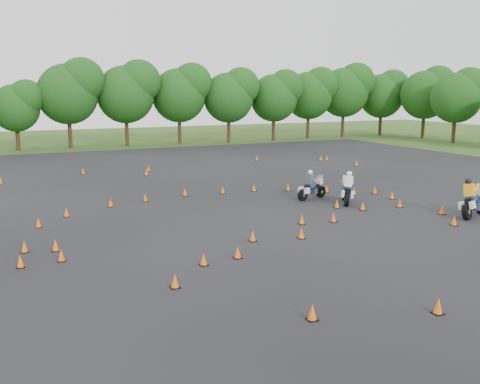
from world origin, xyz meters
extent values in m
plane|color=#2D5119|center=(0.00, 0.00, 0.00)|extent=(140.00, 140.00, 0.00)
plane|color=black|center=(0.00, 6.00, 0.01)|extent=(62.00, 62.00, 0.00)
cone|color=#F2620A|center=(-0.93, 9.91, 0.23)|extent=(0.26, 0.26, 0.45)
cone|color=#F2620A|center=(16.28, 20.28, 0.23)|extent=(0.26, 0.26, 0.45)
cone|color=#F2620A|center=(-10.69, -0.16, 0.23)|extent=(0.26, 0.26, 0.45)
cone|color=#F2620A|center=(-3.11, -2.48, 0.23)|extent=(0.26, 0.26, 0.45)
cone|color=#F2620A|center=(3.51, 9.46, 0.23)|extent=(0.26, 0.26, 0.45)
cone|color=#F2620A|center=(1.44, 9.65, 0.23)|extent=(0.26, 0.26, 0.45)
cone|color=#F2620A|center=(0.53, -1.15, 0.23)|extent=(0.26, 0.26, 0.45)
cone|color=#F2620A|center=(-5.64, 8.73, 0.23)|extent=(0.26, 0.26, 0.45)
cone|color=#F2620A|center=(3.47, 0.70, 0.23)|extent=(0.26, 0.26, 0.45)
cone|color=#F2620A|center=(8.26, -2.26, 0.23)|extent=(0.26, 0.26, 0.45)
cone|color=#F2620A|center=(9.95, 5.65, 0.23)|extent=(0.26, 0.26, 0.45)
cone|color=#F2620A|center=(-6.25, -4.44, 0.23)|extent=(0.26, 0.26, 0.45)
cone|color=#F2620A|center=(8.53, 5.85, 0.23)|extent=(0.26, 0.26, 0.45)
cone|color=#F2620A|center=(-8.15, 7.33, 0.23)|extent=(0.26, 0.26, 0.45)
cone|color=#F2620A|center=(9.78, 3.88, 0.23)|extent=(0.26, 0.26, 0.45)
cone|color=#F2620A|center=(-0.97, 18.61, 0.23)|extent=(0.26, 0.26, 0.45)
cone|color=#F2620A|center=(9.51, -0.29, 0.23)|extent=(0.26, 0.26, 0.45)
cone|color=#F2620A|center=(6.41, 2.25, 0.23)|extent=(0.26, 0.26, 0.45)
cone|color=#F2620A|center=(-3.55, -8.42, 0.23)|extent=(0.26, 0.26, 0.45)
cone|color=#F2620A|center=(9.61, 7.88, 0.23)|extent=(0.26, 0.26, 0.45)
cone|color=#F2620A|center=(16.54, 16.20, 0.23)|extent=(0.26, 0.26, 0.45)
cone|color=#F2620A|center=(-10.44, 1.74, 0.23)|extent=(0.26, 0.26, 0.45)
cone|color=#F2620A|center=(-9.61, 5.67, 0.23)|extent=(0.26, 0.26, 0.45)
cone|color=#F2620A|center=(5.57, 8.75, 0.23)|extent=(0.26, 0.26, 0.45)
cone|color=#F2620A|center=(-9.25, -0.02, 0.23)|extent=(0.26, 0.26, 0.45)
cone|color=#F2620A|center=(10.43, 22.83, 0.23)|extent=(0.26, 0.26, 0.45)
cone|color=#F2620A|center=(8.68, 1.96, 0.23)|extent=(0.26, 0.26, 0.45)
cone|color=#F2620A|center=(-4.59, -2.73, 0.23)|extent=(0.26, 0.26, 0.45)
cone|color=#F2620A|center=(-3.52, 9.36, 0.23)|extent=(0.26, 0.26, 0.45)
cone|color=#F2620A|center=(7.55, 7.36, 0.23)|extent=(0.26, 0.26, 0.45)
cone|color=#F2620A|center=(-0.05, -9.58, 0.23)|extent=(0.26, 0.26, 0.45)
cone|color=#F2620A|center=(-0.21, 20.73, 0.23)|extent=(0.26, 0.26, 0.45)
cone|color=#F2620A|center=(-5.17, 21.23, 0.23)|extent=(0.26, 0.26, 0.45)
cone|color=#F2620A|center=(-9.31, 1.42, 0.23)|extent=(0.26, 0.26, 0.45)
cone|color=#F2620A|center=(5.46, 3.26, 0.23)|extent=(0.26, 0.26, 0.45)
cone|color=#F2620A|center=(15.65, 20.31, 0.23)|extent=(0.26, 0.26, 0.45)
cone|color=#F2620A|center=(-10.97, 19.24, 0.23)|extent=(0.26, 0.26, 0.45)
cone|color=#F2620A|center=(-1.57, -0.64, 0.23)|extent=(0.26, 0.26, 0.45)
cone|color=#F2620A|center=(1.87, 1.01, 0.23)|extent=(0.26, 0.26, 0.45)
camera|label=1|loc=(-11.26, -20.24, 6.33)|focal=40.00mm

